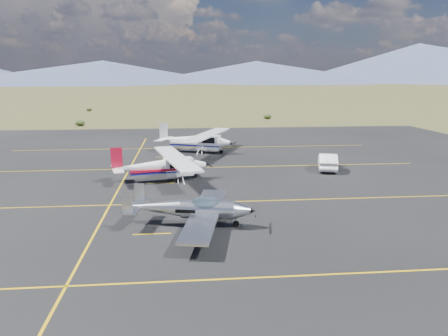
# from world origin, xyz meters

# --- Properties ---
(ground) EXTENTS (1600.00, 1600.00, 0.00)m
(ground) POSITION_xyz_m (0.00, 0.00, 0.00)
(ground) COLOR #383D1C
(ground) RESTS_ON ground
(apron) EXTENTS (72.00, 72.00, 0.02)m
(apron) POSITION_xyz_m (0.00, 7.00, 0.00)
(apron) COLOR black
(apron) RESTS_ON ground
(aircraft_low_wing) EXTENTS (6.85, 9.45, 2.04)m
(aircraft_low_wing) POSITION_xyz_m (-0.82, -2.45, 0.98)
(aircraft_low_wing) COLOR silver
(aircraft_low_wing) RESTS_ON apron
(aircraft_cessna) EXTENTS (7.09, 11.10, 2.81)m
(aircraft_cessna) POSITION_xyz_m (-2.93, 8.29, 1.25)
(aircraft_cessna) COLOR white
(aircraft_cessna) RESTS_ON apron
(aircraft_plain) EXTENTS (8.61, 11.77, 3.06)m
(aircraft_plain) POSITION_xyz_m (0.16, 20.98, 1.36)
(aircraft_plain) COLOR silver
(aircraft_plain) RESTS_ON apron
(sedan) EXTENTS (2.65, 4.62, 1.44)m
(sedan) POSITION_xyz_m (11.33, 11.10, 0.73)
(sedan) COLOR white
(sedan) RESTS_ON apron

